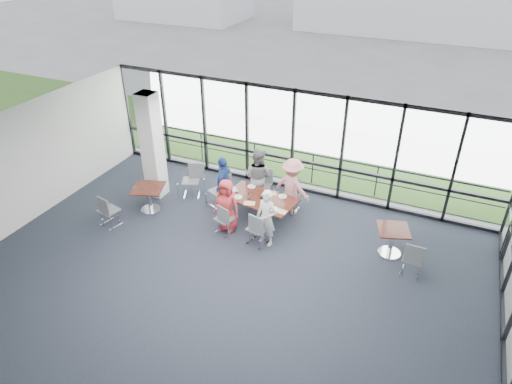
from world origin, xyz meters
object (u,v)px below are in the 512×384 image
at_px(side_table_right, 393,234).
at_px(chair_spare_la, 109,210).
at_px(diner_far_left, 258,177).
at_px(chair_main_fl, 263,186).
at_px(main_table, 260,202).
at_px(chair_main_end, 218,191).
at_px(structural_column, 152,146).
at_px(diner_near_right, 266,218).
at_px(diner_end, 224,183).
at_px(chair_main_nr, 258,228).
at_px(side_table_left, 148,191).
at_px(diner_near_left, 226,205).
at_px(chair_main_fr, 290,196).
at_px(diner_far_right, 292,187).
at_px(chair_spare_r, 413,258).
at_px(chair_spare_lb, 191,181).
at_px(chair_main_nl, 225,219).

bearing_deg(side_table_right, chair_spare_la, -165.55).
relative_size(diner_far_left, chair_main_fl, 1.88).
distance_m(main_table, chair_main_end, 1.47).
height_order(structural_column, diner_far_left, structural_column).
distance_m(main_table, diner_near_right, 1.03).
relative_size(diner_end, chair_main_nr, 1.69).
xyz_separation_m(side_table_left, diner_near_left, (2.45, 0.08, 0.12)).
height_order(diner_end, chair_main_fr, diner_end).
relative_size(diner_far_left, diner_far_right, 1.03).
bearing_deg(main_table, diner_far_left, 126.59).
distance_m(side_table_left, chair_main_nr, 3.48).
relative_size(diner_far_left, chair_spare_r, 1.86).
xyz_separation_m(chair_main_fr, chair_main_end, (-1.99, -0.59, -0.00)).
bearing_deg(diner_far_left, chair_main_fr, -175.41).
xyz_separation_m(chair_spare_lb, chair_spare_r, (6.60, -0.97, -0.03)).
bearing_deg(diner_far_right, chair_main_fr, -29.64).
xyz_separation_m(diner_far_left, diner_far_right, (1.08, -0.10, -0.03)).
height_order(main_table, chair_main_fl, chair_main_fl).
bearing_deg(diner_near_left, diner_far_left, 80.01).
height_order(diner_end, chair_spare_la, diner_end).
height_order(side_table_left, side_table_right, same).
xyz_separation_m(chair_main_nr, chair_spare_r, (3.79, 0.40, -0.00)).
distance_m(diner_near_right, chair_spare_r, 3.63).
xyz_separation_m(diner_near_left, diner_far_left, (0.22, 1.56, 0.13)).
bearing_deg(main_table, chair_spare_lb, 179.49).
bearing_deg(chair_spare_la, side_table_left, 76.30).
xyz_separation_m(diner_far_left, chair_spare_lb, (-2.00, -0.45, -0.37)).
bearing_deg(chair_spare_la, main_table, 40.29).
relative_size(structural_column, side_table_left, 3.03).
distance_m(side_table_right, diner_near_right, 3.14).
bearing_deg(diner_near_left, side_table_right, 7.67).
xyz_separation_m(side_table_left, side_table_right, (6.68, 0.79, -0.02)).
bearing_deg(chair_spare_r, diner_end, 172.67).
distance_m(diner_near_right, diner_end, 2.12).
bearing_deg(chair_main_fl, main_table, 105.73).
bearing_deg(diner_near_left, diner_far_right, 46.38).
relative_size(diner_near_right, chair_main_end, 1.63).
height_order(chair_main_nr, chair_main_fr, chair_main_fr).
height_order(chair_main_fl, chair_main_fr, chair_main_fr).
bearing_deg(diner_far_left, chair_main_nl, 89.32).
xyz_separation_m(diner_end, chair_spare_la, (-2.41, -2.12, -0.32)).
bearing_deg(diner_end, structural_column, -90.04).
bearing_deg(chair_main_nl, main_table, 73.17).
height_order(diner_near_left, chair_spare_la, diner_near_left).
height_order(diner_end, chair_main_nr, diner_end).
distance_m(diner_end, chair_spare_r, 5.48).
bearing_deg(chair_main_fr, diner_far_left, 2.03).
relative_size(diner_far_left, chair_main_fr, 1.83).
relative_size(main_table, diner_near_right, 1.33).
xyz_separation_m(side_table_right, chair_main_nl, (-4.20, -0.90, -0.16)).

